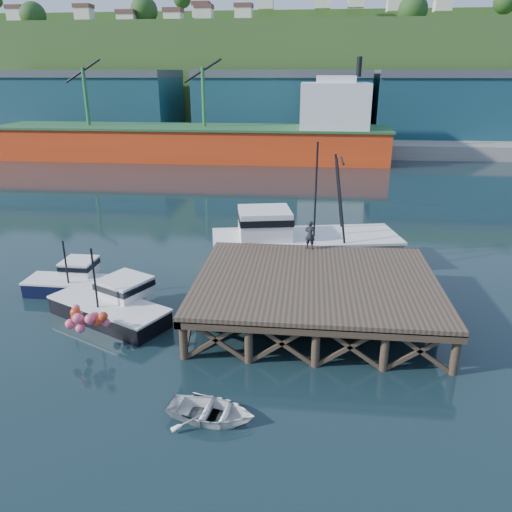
# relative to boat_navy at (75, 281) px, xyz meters

# --- Properties ---
(ground) EXTENTS (300.00, 300.00, 0.00)m
(ground) POSITION_rel_boat_navy_xyz_m (8.04, -1.58, -0.67)
(ground) COLOR black
(ground) RESTS_ON ground
(wharf) EXTENTS (12.00, 10.00, 2.62)m
(wharf) POSITION_rel_boat_navy_xyz_m (13.54, -1.77, 1.27)
(wharf) COLOR brown
(wharf) RESTS_ON ground
(far_quay) EXTENTS (160.00, 40.00, 2.00)m
(far_quay) POSITION_rel_boat_navy_xyz_m (8.04, 68.42, 0.33)
(far_quay) COLOR gray
(far_quay) RESTS_ON ground
(warehouse_left) EXTENTS (32.00, 16.00, 9.00)m
(warehouse_left) POSITION_rel_boat_navy_xyz_m (-26.96, 63.42, 5.83)
(warehouse_left) COLOR #17434D
(warehouse_left) RESTS_ON far_quay
(warehouse_mid) EXTENTS (28.00, 16.00, 9.00)m
(warehouse_mid) POSITION_rel_boat_navy_xyz_m (8.04, 63.42, 5.83)
(warehouse_mid) COLOR #17434D
(warehouse_mid) RESTS_ON far_quay
(warehouse_right) EXTENTS (30.00, 16.00, 9.00)m
(warehouse_right) POSITION_rel_boat_navy_xyz_m (38.04, 63.42, 5.83)
(warehouse_right) COLOR #17434D
(warehouse_right) RESTS_ON far_quay
(cargo_ship) EXTENTS (55.50, 10.00, 13.75)m
(cargo_ship) POSITION_rel_boat_navy_xyz_m (-0.42, 46.42, 2.64)
(cargo_ship) COLOR #E93E15
(cargo_ship) RESTS_ON ground
(hillside) EXTENTS (220.00, 50.00, 22.00)m
(hillside) POSITION_rel_boat_navy_xyz_m (8.04, 98.42, 10.33)
(hillside) COLOR #2D511E
(hillside) RESTS_ON ground
(boat_navy) EXTENTS (5.33, 2.82, 3.32)m
(boat_navy) POSITION_rel_boat_navy_xyz_m (0.00, 0.00, 0.00)
(boat_navy) COLOR black
(boat_navy) RESTS_ON ground
(boat_black) EXTENTS (6.90, 5.79, 4.03)m
(boat_black) POSITION_rel_boat_navy_xyz_m (3.34, -2.88, 0.07)
(boat_black) COLOR black
(boat_black) RESTS_ON ground
(trawler) EXTENTS (12.42, 6.48, 7.91)m
(trawler) POSITION_rel_boat_navy_xyz_m (12.65, 5.64, 0.96)
(trawler) COLOR tan
(trawler) RESTS_ON ground
(dinghy) EXTENTS (3.54, 2.76, 0.67)m
(dinghy) POSITION_rel_boat_navy_xyz_m (9.80, -10.18, -0.33)
(dinghy) COLOR white
(dinghy) RESTS_ON ground
(dockworker) EXTENTS (0.71, 0.57, 1.68)m
(dockworker) POSITION_rel_boat_navy_xyz_m (13.18, 2.82, 2.30)
(dockworker) COLOR black
(dockworker) RESTS_ON wharf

